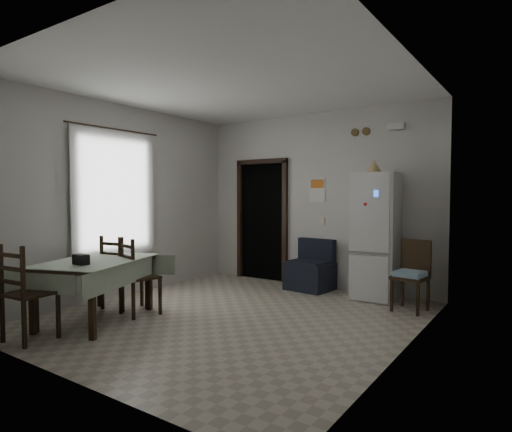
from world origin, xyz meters
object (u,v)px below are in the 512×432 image
object	(u,v)px
dining_chair_far_right	(140,276)
dining_table	(97,291)
fridge	(376,236)
dining_chair_far_left	(122,271)
navy_seat	(310,265)
dining_chair_near_head	(30,292)
corner_chair	(410,276)

from	to	relation	value
dining_chair_far_right	dining_table	bearing A→B (deg)	82.04
fridge	dining_chair_far_left	world-z (taller)	fridge
dining_table	dining_chair_far_left	size ratio (longest dim) A/B	1.45
dining_table	dining_chair_far_left	bearing A→B (deg)	94.08
navy_seat	dining_chair_near_head	bearing A→B (deg)	-102.89
dining_table	dining_chair_near_head	bearing A→B (deg)	-108.10
corner_chair	dining_table	xyz separation A→B (m)	(-3.02, -2.61, -0.09)
fridge	dining_chair_far_right	world-z (taller)	fridge
dining_chair_near_head	dining_chair_far_right	bearing A→B (deg)	-102.11
dining_chair_near_head	dining_chair_far_left	bearing A→B (deg)	-83.00
navy_seat	dining_table	bearing A→B (deg)	-107.96
dining_table	dining_chair_near_head	world-z (taller)	dining_chair_near_head
corner_chair	dining_chair_far_right	size ratio (longest dim) A/B	0.94
fridge	dining_chair_far_right	xyz separation A→B (m)	(-2.22, -2.53, -0.43)
navy_seat	dining_chair_near_head	world-z (taller)	dining_chair_near_head
navy_seat	dining_chair_far_left	distance (m)	2.92
dining_chair_far_right	navy_seat	bearing A→B (deg)	-100.38
corner_chair	dining_chair_far_left	world-z (taller)	dining_chair_far_left
navy_seat	dining_chair_far_left	bearing A→B (deg)	-117.32
fridge	dining_chair_far_right	bearing A→B (deg)	-135.62
navy_seat	dining_chair_near_head	distance (m)	4.06
fridge	dining_chair_far_right	distance (m)	3.39
dining_table	dining_chair_far_left	xyz separation A→B (m)	(-0.26, 0.58, 0.12)
dining_table	dining_chair_far_left	world-z (taller)	dining_chair_far_left
navy_seat	dining_chair_near_head	xyz separation A→B (m)	(-1.30, -3.84, 0.11)
fridge	dining_chair_far_left	size ratio (longest dim) A/B	1.88
navy_seat	corner_chair	xyz separation A→B (m)	(1.68, -0.41, 0.06)
fridge	corner_chair	distance (m)	0.86
dining_chair_far_right	dining_chair_near_head	distance (m)	1.33
navy_seat	dining_table	distance (m)	3.30
navy_seat	dining_table	xyz separation A→B (m)	(-1.33, -3.02, -0.03)
fridge	dining_chair_far_left	distance (m)	3.65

